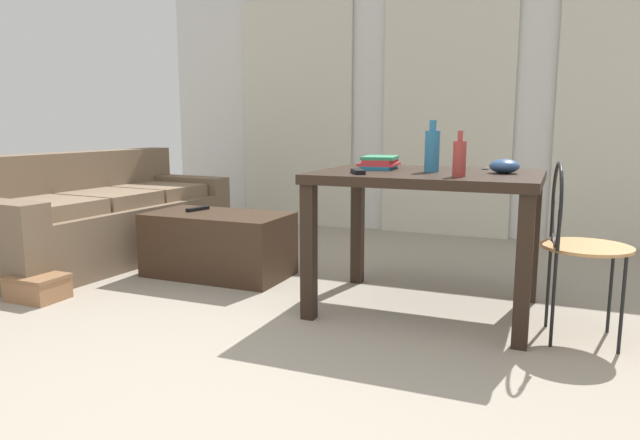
% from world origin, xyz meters
% --- Properties ---
extents(ground_plane, '(9.06, 9.06, 0.00)m').
position_xyz_m(ground_plane, '(0.00, 1.49, 0.00)').
color(ground_plane, gray).
extents(wall_back, '(5.79, 0.10, 2.53)m').
position_xyz_m(wall_back, '(0.00, 3.78, 1.27)').
color(wall_back, silver).
rests_on(wall_back, ground).
extents(curtains, '(4.12, 0.03, 2.21)m').
position_xyz_m(curtains, '(0.00, 3.69, 1.10)').
color(curtains, beige).
rests_on(curtains, ground).
extents(couch, '(0.98, 2.04, 0.80)m').
position_xyz_m(couch, '(-2.18, 1.72, 0.31)').
color(couch, brown).
rests_on(couch, ground).
extents(coffee_table, '(0.94, 0.51, 0.42)m').
position_xyz_m(coffee_table, '(-1.10, 1.64, 0.21)').
color(coffee_table, '#382619').
rests_on(coffee_table, ground).
extents(craft_table, '(1.15, 0.87, 0.76)m').
position_xyz_m(craft_table, '(0.34, 1.45, 0.65)').
color(craft_table, black).
rests_on(craft_table, ground).
extents(wire_chair, '(0.40, 0.42, 0.84)m').
position_xyz_m(wire_chair, '(1.05, 1.29, 0.52)').
color(wire_chair, '#B7844C').
rests_on(wire_chair, ground).
extents(bottle_near, '(0.06, 0.06, 0.22)m').
position_xyz_m(bottle_near, '(0.53, 1.22, 0.85)').
color(bottle_near, '#99332D').
rests_on(bottle_near, craft_table).
extents(bottle_far, '(0.08, 0.08, 0.27)m').
position_xyz_m(bottle_far, '(0.35, 1.45, 0.87)').
color(bottle_far, teal).
rests_on(bottle_far, craft_table).
extents(bowl, '(0.15, 0.15, 0.07)m').
position_xyz_m(bowl, '(0.72, 1.51, 0.80)').
color(bowl, '#2D4C7A').
rests_on(bowl, craft_table).
extents(book_stack, '(0.21, 0.30, 0.07)m').
position_xyz_m(book_stack, '(0.04, 1.55, 0.79)').
color(book_stack, '#1E668C').
rests_on(book_stack, craft_table).
extents(tv_remote_on_table, '(0.12, 0.16, 0.02)m').
position_xyz_m(tv_remote_on_table, '(0.03, 1.20, 0.77)').
color(tv_remote_on_table, black).
rests_on(tv_remote_on_table, craft_table).
extents(scissors, '(0.05, 0.10, 0.00)m').
position_xyz_m(scissors, '(0.60, 1.74, 0.76)').
color(scissors, '#9EA0A5').
rests_on(scissors, craft_table).
extents(tv_remote_primary, '(0.08, 0.19, 0.02)m').
position_xyz_m(tv_remote_primary, '(-1.30, 1.70, 0.43)').
color(tv_remote_primary, black).
rests_on(tv_remote_primary, coffee_table).
extents(shoebox, '(0.31, 0.24, 0.15)m').
position_xyz_m(shoebox, '(-1.77, 0.76, 0.07)').
color(shoebox, '#996B47').
rests_on(shoebox, ground).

